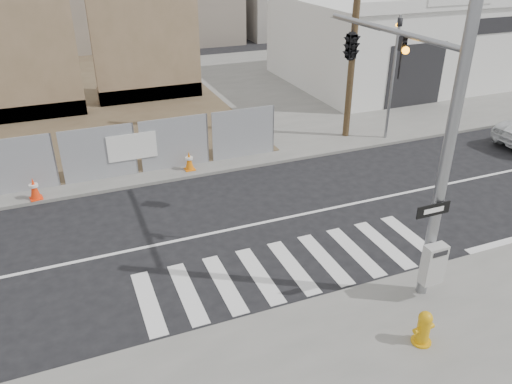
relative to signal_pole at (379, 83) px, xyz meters
name	(u,v)px	position (x,y,z in m)	size (l,w,h in m)	color
ground	(258,224)	(-2.49, 2.05, -4.78)	(100.00, 100.00, 0.00)	black
sidewalk_far	(162,101)	(-2.49, 16.05, -4.72)	(50.00, 20.00, 0.12)	slate
signal_pole	(379,83)	(0.00, 0.00, 0.00)	(0.96, 5.87, 7.00)	gray
far_signal_pole	(395,61)	(5.51, 6.65, -1.30)	(0.16, 0.20, 5.60)	gray
concrete_wall_left	(8,53)	(-9.49, 15.13, -1.40)	(6.00, 1.30, 8.00)	#776347
concrete_wall_right	(146,39)	(-2.99, 16.13, -1.40)	(5.50, 1.30, 8.00)	#776347
auto_shop	(392,40)	(11.50, 15.01, -2.25)	(12.00, 10.20, 5.95)	silver
utility_pole_right	(356,17)	(4.01, 7.55, 0.42)	(1.60, 0.28, 10.00)	brown
fire_hydrant	(424,328)	(-1.16, -4.21, -4.24)	(0.52, 0.49, 0.84)	#CC910B
traffic_cone_c	(34,189)	(-9.00, 6.27, -4.28)	(0.46, 0.46, 0.78)	#FA360D
traffic_cone_d	(189,161)	(-3.49, 6.60, -4.30)	(0.39, 0.39, 0.74)	orange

